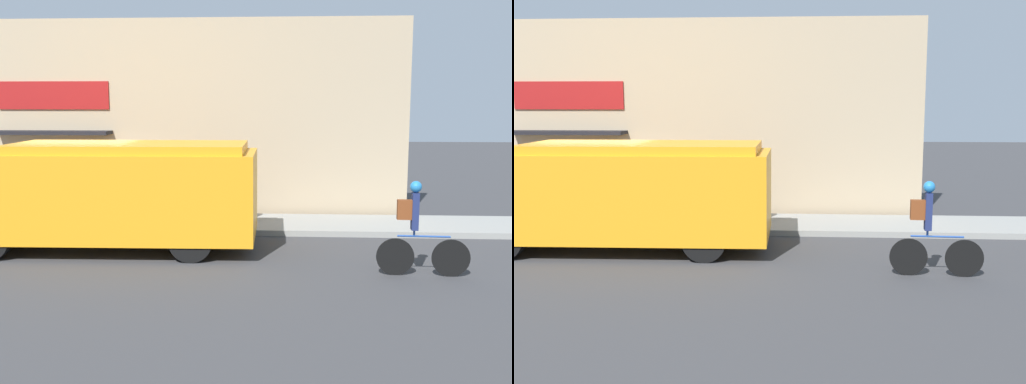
# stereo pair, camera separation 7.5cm
# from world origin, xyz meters

# --- Properties ---
(ground_plane) EXTENTS (70.00, 70.00, 0.00)m
(ground_plane) POSITION_xyz_m (0.00, 0.00, 0.00)
(ground_plane) COLOR #38383A
(sidewalk) EXTENTS (28.00, 2.18, 0.14)m
(sidewalk) POSITION_xyz_m (0.00, 1.09, 0.07)
(sidewalk) COLOR gray
(sidewalk) RESTS_ON ground_plane
(storefront) EXTENTS (16.29, 0.82, 5.42)m
(storefront) POSITION_xyz_m (-0.03, 2.46, 2.71)
(storefront) COLOR tan
(storefront) RESTS_ON ground_plane
(school_bus) EXTENTS (6.69, 2.86, 2.31)m
(school_bus) POSITION_xyz_m (1.20, -1.42, 1.23)
(school_bus) COLOR orange
(school_bus) RESTS_ON ground_plane
(cyclist) EXTENTS (1.70, 0.21, 1.76)m
(cyclist) POSITION_xyz_m (7.30, -3.10, 0.84)
(cyclist) COLOR black
(cyclist) RESTS_ON ground_plane
(trash_bin) EXTENTS (0.46, 0.46, 0.89)m
(trash_bin) POSITION_xyz_m (3.72, 1.30, 0.59)
(trash_bin) COLOR slate
(trash_bin) RESTS_ON sidewalk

